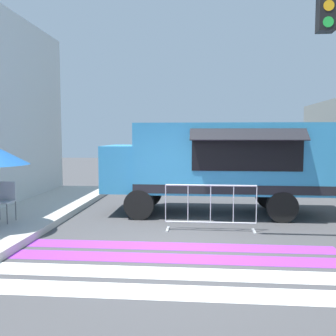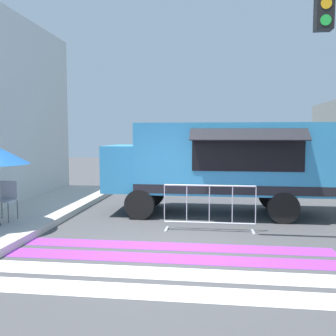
{
  "view_description": "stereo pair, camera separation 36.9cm",
  "coord_description": "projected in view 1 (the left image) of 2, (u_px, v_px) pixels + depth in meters",
  "views": [
    {
      "loc": [
        0.45,
        -7.21,
        2.3
      ],
      "look_at": [
        -0.39,
        2.45,
        1.45
      ],
      "focal_mm": 40.0,
      "sensor_mm": 36.0,
      "label": 1
    },
    {
      "loc": [
        0.82,
        -7.17,
        2.3
      ],
      "look_at": [
        -0.39,
        2.45,
        1.45
      ],
      "focal_mm": 40.0,
      "sensor_mm": 36.0,
      "label": 2
    }
  ],
  "objects": [
    {
      "name": "barricade_front",
      "position": [
        211.0,
        208.0,
        8.97
      ],
      "size": [
        2.19,
        0.44,
        1.12
      ],
      "color": "#B7BABF",
      "rests_on": "ground_plane"
    },
    {
      "name": "ground_plane",
      "position": [
        177.0,
        252.0,
        7.4
      ],
      "size": [
        60.0,
        60.0,
        0.0
      ],
      "primitive_type": "plane",
      "color": "#424244"
    },
    {
      "name": "food_truck",
      "position": [
        214.0,
        160.0,
        10.88
      ],
      "size": [
        6.37,
        2.6,
        2.63
      ],
      "color": "#338CBF",
      "rests_on": "ground_plane"
    },
    {
      "name": "crosswalk_painted",
      "position": [
        174.0,
        265.0,
        6.61
      ],
      "size": [
        6.4,
        2.84,
        0.01
      ],
      "color": "white",
      "rests_on": "ground_plane"
    },
    {
      "name": "folding_chair",
      "position": [
        5.0,
        197.0,
        9.22
      ],
      "size": [
        0.45,
        0.45,
        0.98
      ],
      "rotation": [
        0.0,
        0.0,
        -0.17
      ],
      "color": "#4C4C51",
      "rests_on": "sidewalk_left"
    }
  ]
}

